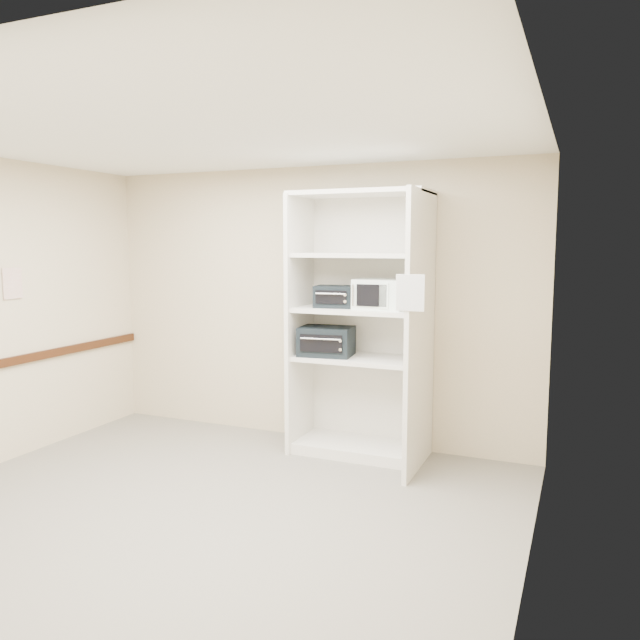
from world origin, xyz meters
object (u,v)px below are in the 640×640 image
at_px(shelving_unit, 365,334).
at_px(toaster_oven_upper, 335,297).
at_px(microwave, 381,294).
at_px(toaster_oven_lower, 327,341).

bearing_deg(shelving_unit, toaster_oven_upper, -171.91).
bearing_deg(toaster_oven_upper, microwave, -3.89).
bearing_deg(microwave, shelving_unit, 175.58).
xyz_separation_m(shelving_unit, toaster_oven_lower, (-0.36, -0.06, -0.08)).
distance_m(shelving_unit, toaster_oven_lower, 0.37).
bearing_deg(toaster_oven_upper, shelving_unit, 0.80).
xyz_separation_m(toaster_oven_upper, toaster_oven_lower, (-0.07, -0.02, -0.42)).
bearing_deg(microwave, toaster_oven_lower, -173.81).
height_order(shelving_unit, toaster_oven_lower, shelving_unit).
height_order(microwave, toaster_oven_upper, microwave).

